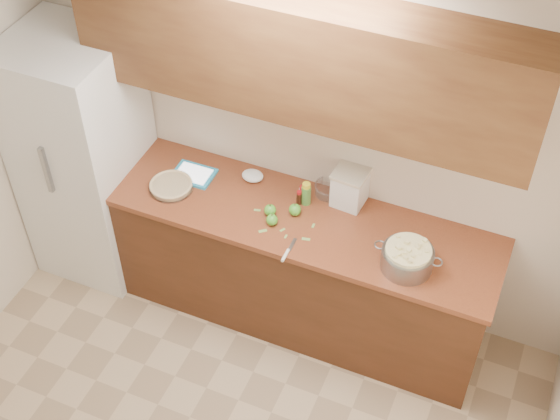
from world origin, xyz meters
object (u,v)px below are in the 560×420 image
at_px(pie, 171,186).
at_px(tablet, 193,174).
at_px(flour_canister, 350,187).
at_px(colander, 407,258).

bearing_deg(pie, tablet, 66.43).
relative_size(pie, flour_canister, 1.13).
distance_m(colander, flour_canister, 0.61).
height_order(colander, tablet, colander).
relative_size(colander, flour_canister, 1.61).
bearing_deg(tablet, colander, -9.09).
bearing_deg(flour_canister, pie, -163.20).
relative_size(colander, tablet, 1.50).
relative_size(pie, colander, 0.70).
xyz_separation_m(colander, tablet, (-1.48, 0.22, -0.06)).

